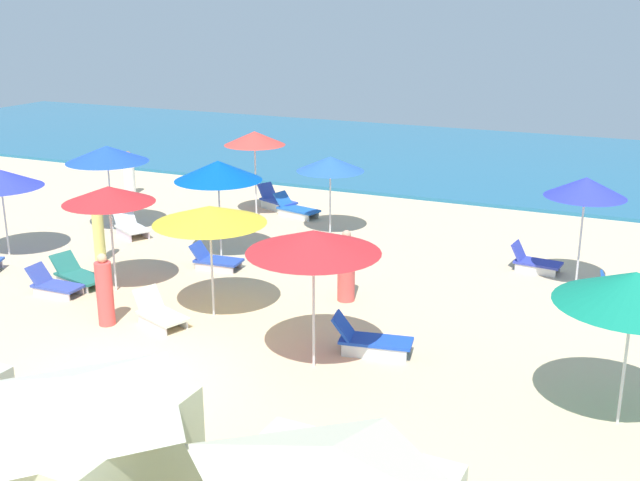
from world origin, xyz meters
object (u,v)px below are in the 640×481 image
Objects in this scene: lounge_chair_7_0 at (215,260)px; lounge_chair_8_0 at (159,313)px; lounge_chair_9_1 at (78,275)px; beachgoer_3 at (99,232)px; umbrella_3 at (0,178)px; umbrella_5 at (313,242)px; umbrella_9 at (109,195)px; umbrella_4 at (107,154)px; lounge_chair_1_1 at (630,294)px; umbrella_1 at (586,187)px; umbrella_6 at (634,288)px; lounge_chair_5_0 at (370,340)px; lounge_chair_4_0 at (131,227)px; lounge_chair_9_0 at (54,285)px; beachgoer_4 at (346,268)px; umbrella_2 at (330,164)px; beachgoer_2 at (105,292)px; beachgoer_5 at (129,175)px; lounge_chair_0_1 at (276,200)px; umbrella_8 at (210,215)px; umbrella_0 at (255,138)px; umbrella_7 at (218,171)px; lounge_chair_1_0 at (534,262)px; lounge_chair_0_0 at (296,208)px.

lounge_chair_8_0 is at bearing -171.15° from lounge_chair_7_0.
beachgoer_3 is (-0.65, 1.61, 0.56)m from lounge_chair_9_1.
umbrella_3 is at bearing -145.99° from beachgoer_3.
umbrella_5 is 6.18m from umbrella_9.
umbrella_3 is 3.25m from umbrella_4.
lounge_chair_7_0 is (-9.83, -1.73, -0.02)m from lounge_chair_1_1.
umbrella_4 reaches higher than umbrella_9.
umbrella_1 reaches higher than umbrella_6.
lounge_chair_5_0 is 0.62× the size of umbrella_6.
umbrella_3 reaches higher than lounge_chair_4_0.
umbrella_3 is 10.62m from umbrella_5.
beachgoer_4 is (6.36, 2.41, 0.54)m from lounge_chair_9_0.
umbrella_2 reaches higher than beachgoer_2.
umbrella_4 is at bearing 43.14° from lounge_chair_9_1.
beachgoer_5 is at bearing 61.07° from lounge_chair_8_0.
umbrella_2 reaches higher than lounge_chair_5_0.
umbrella_5 reaches higher than lounge_chair_9_0.
beachgoer_3 is (-2.87, 3.31, 0.06)m from beachgoer_2.
umbrella_4 is at bearing -102.52° from beachgoer_5.
beachgoer_2 is at bearing 112.76° from lounge_chair_1_1.
umbrella_1 is 1.72× the size of beachgoer_2.
lounge_chair_4_0 is at bearing 53.25° from lounge_chair_5_0.
beachgoer_2 is at bearing -149.69° from lounge_chair_0_1.
umbrella_8 is at bearing -137.41° from lounge_chair_0_1.
umbrella_0 is 11.88m from lounge_chair_1_1.
umbrella_7 is 1.96× the size of lounge_chair_7_0.
umbrella_8 is at bearing -102.64° from beachgoer_2.
umbrella_4 is 5.26m from umbrella_9.
umbrella_5 is (5.90, -9.96, 2.16)m from lounge_chair_0_1.
umbrella_7 is at bearing 135.23° from umbrella_5.
lounge_chair_9_1 is at bearing 172.92° from umbrella_6.
umbrella_6 is 11.38m from umbrella_9.
umbrella_5 is at bearing -55.68° from umbrella_0.
lounge_chair_4_0 is 0.87× the size of beachgoer_2.
lounge_chair_1_0 is 0.78× the size of beachgoer_3.
lounge_chair_8_0 is (-0.62, -7.64, -1.83)m from umbrella_2.
umbrella_8 reaches higher than lounge_chair_7_0.
umbrella_7 is at bearing 17.57° from lounge_chair_7_0.
umbrella_7 is 5.08m from lounge_chair_8_0.
umbrella_8 is (1.92, -8.06, 2.02)m from lounge_chair_0_0.
umbrella_9 reaches higher than beachgoer_5.
umbrella_1 is at bearing 35.04° from umbrella_8.
umbrella_6 reaches higher than beachgoer_3.
umbrella_1 is 9.16m from lounge_chair_7_0.
umbrella_3 reaches higher than beachgoer_5.
lounge_chair_7_0 is at bearing -39.28° from lounge_chair_9_0.
umbrella_7 is at bearing -78.74° from beachgoer_5.
umbrella_3 is 1.43× the size of lounge_chair_9_1.
umbrella_1 is 5.79m from beachgoer_4.
beachgoer_4 is at bearing 152.29° from umbrella_6.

